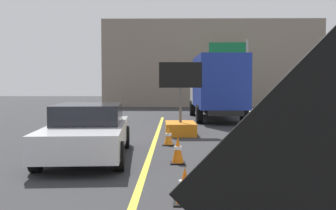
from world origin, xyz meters
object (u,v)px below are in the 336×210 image
Objects in this scene: arrow_board_trailer at (180,122)px; box_truck at (217,86)px; traffic_cone_curbside at (168,136)px; highway_guide_sign at (236,62)px; traffic_cone_far_lane at (178,150)px; pickup_car at (88,131)px; traffic_cone_mid_lane at (185,186)px.

arrow_board_trailer is 0.37× the size of box_truck.
traffic_cone_curbside is at bearing -98.57° from arrow_board_trailer.
highway_guide_sign reaches higher than traffic_cone_far_lane.
box_truck is at bearing 68.20° from pickup_car.
traffic_cone_mid_lane is at bearing -97.69° from box_truck.
traffic_cone_curbside is at bearing 95.32° from traffic_cone_far_lane.
pickup_car is at bearing -109.17° from highway_guide_sign.
traffic_cone_far_lane is (2.31, -0.75, -0.37)m from pickup_car.
highway_guide_sign is 8.24× the size of traffic_cone_mid_lane.
box_truck reaches higher than traffic_cone_far_lane.
traffic_cone_mid_lane is (-2.05, -15.17, -1.48)m from box_truck.
traffic_cone_mid_lane is (-0.06, -8.91, -0.18)m from arrow_board_trailer.
traffic_cone_curbside is (-4.56, -16.86, -3.13)m from highway_guide_sign.
box_truck is 10.99× the size of traffic_cone_far_lane.
arrow_board_trailer is at bearing -106.35° from highway_guide_sign.
highway_guide_sign is at bearing 77.74° from traffic_cone_far_lane.
arrow_board_trailer is 5.61m from traffic_cone_far_lane.
traffic_cone_mid_lane is 6.19m from traffic_cone_curbside.
pickup_car is at bearing 161.99° from traffic_cone_far_lane.
traffic_cone_far_lane is 2.89m from traffic_cone_curbside.
arrow_board_trailer is at bearing 81.43° from traffic_cone_curbside.
highway_guide_sign is 7.47× the size of traffic_cone_far_lane.
traffic_cone_far_lane is at bearing -102.26° from highway_guide_sign.
traffic_cone_far_lane is at bearing -100.18° from box_truck.
pickup_car is 7.46× the size of traffic_cone_far_lane.
box_truck is 15.38m from traffic_cone_mid_lane.
pickup_car is at bearing -111.80° from box_truck.
pickup_car is 2.98m from traffic_cone_curbside.
highway_guide_sign is at bearing 74.68° from box_truck.
arrow_board_trailer is at bearing -107.62° from box_truck.
traffic_cone_curbside is (2.05, 2.13, -0.41)m from pickup_car.
arrow_board_trailer reaches higher than traffic_cone_curbside.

